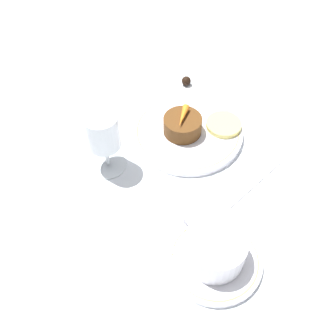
{
  "coord_description": "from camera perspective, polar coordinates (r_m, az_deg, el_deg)",
  "views": [
    {
      "loc": [
        -0.4,
        0.36,
        0.58
      ],
      "look_at": [
        -0.08,
        0.07,
        0.04
      ],
      "focal_mm": 42.0,
      "sensor_mm": 36.0,
      "label": 1
    }
  ],
  "objects": [
    {
      "name": "coffee_cup",
      "position": [
        0.62,
        6.82,
        -11.47
      ],
      "size": [
        0.12,
        0.1,
        0.05
      ],
      "color": "white",
      "rests_on": "saucer"
    },
    {
      "name": "spoon",
      "position": [
        0.65,
        4.21,
        -10.17
      ],
      "size": [
        0.03,
        0.12,
        0.0
      ],
      "color": "silver",
      "rests_on": "saucer"
    },
    {
      "name": "carrot_garnish",
      "position": [
        0.77,
        2.18,
        7.55
      ],
      "size": [
        0.04,
        0.05,
        0.01
      ],
      "color": "orange",
      "rests_on": "dessert_cake"
    },
    {
      "name": "wine_glass",
      "position": [
        0.7,
        -9.41,
        4.76
      ],
      "size": [
        0.07,
        0.07,
        0.13
      ],
      "color": "silver",
      "rests_on": "ground_plane"
    },
    {
      "name": "ground_plane",
      "position": [
        0.8,
        0.11,
        3.98
      ],
      "size": [
        3.0,
        3.0,
        0.0
      ],
      "primitive_type": "plane",
      "color": "white"
    },
    {
      "name": "fork",
      "position": [
        0.72,
        10.13,
        -4.34
      ],
      "size": [
        0.02,
        0.2,
        0.01
      ],
      "color": "silver",
      "rests_on": "ground_plane"
    },
    {
      "name": "saucer",
      "position": [
        0.65,
        6.79,
        -13.09
      ],
      "size": [
        0.15,
        0.15,
        0.01
      ],
      "color": "white",
      "rests_on": "ground_plane"
    },
    {
      "name": "dinner_plate",
      "position": [
        0.8,
        2.88,
        5.25
      ],
      "size": [
        0.22,
        0.22,
        0.01
      ],
      "color": "white",
      "rests_on": "ground_plane"
    },
    {
      "name": "dessert_cake",
      "position": [
        0.78,
        2.12,
        6.23
      ],
      "size": [
        0.08,
        0.08,
        0.04
      ],
      "color": "#563314",
      "rests_on": "dinner_plate"
    },
    {
      "name": "pineapple_slice",
      "position": [
        0.81,
        8.08,
        6.25
      ],
      "size": [
        0.07,
        0.07,
        0.01
      ],
      "color": "#EFE075",
      "rests_on": "dinner_plate"
    },
    {
      "name": "chocolate_truffle",
      "position": [
        0.92,
        2.66,
        12.51
      ],
      "size": [
        0.02,
        0.02,
        0.02
      ],
      "color": "black",
      "rests_on": "ground_plane"
    }
  ]
}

